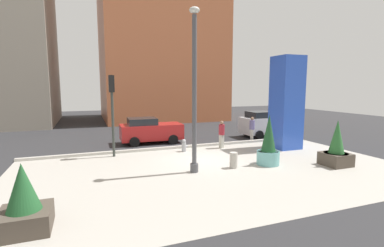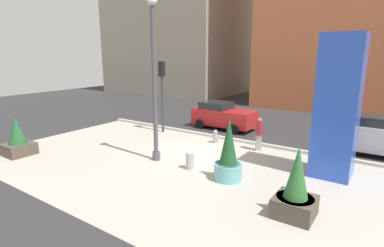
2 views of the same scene
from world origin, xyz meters
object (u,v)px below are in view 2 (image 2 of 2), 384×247
potted_plant_near_right (296,190)px  fire_hydrant (215,137)px  potted_plant_mid_plaza (18,140)px  art_pillar_blue (338,107)px  pedestrian_crossing (327,136)px  lamp_post (154,86)px  pedestrian_by_curb (259,133)px  car_curb_east (223,116)px  traffic_light_corner (162,85)px  concrete_bollard (190,161)px  potted_plant_curbside (228,156)px  car_intersection (378,136)px

potted_plant_near_right → fire_hydrant: bearing=137.7°
potted_plant_mid_plaza → art_pillar_blue: bearing=24.3°
pedestrian_crossing → lamp_post: bearing=-140.2°
pedestrian_by_curb → pedestrian_crossing: bearing=23.0°
car_curb_east → traffic_light_corner: bearing=-131.8°
fire_hydrant → concrete_bollard: 4.14m
potted_plant_curbside → concrete_bollard: size_ratio=3.30×
lamp_post → potted_plant_mid_plaza: (-6.04, -3.24, -2.72)m
fire_hydrant → traffic_light_corner: size_ratio=0.17×
potted_plant_near_right → fire_hydrant: potted_plant_near_right is taller
lamp_post → art_pillar_blue: bearing=20.7°
fire_hydrant → art_pillar_blue: bearing=-11.7°
fire_hydrant → pedestrian_by_curb: 2.56m
lamp_post → car_curb_east: 7.62m
potted_plant_mid_plaza → traffic_light_corner: size_ratio=0.42×
potted_plant_curbside → pedestrian_crossing: bearing=64.9°
fire_hydrant → traffic_light_corner: (-3.96, 0.24, 2.61)m
potted_plant_mid_plaza → fire_hydrant: (6.91, 7.19, -0.37)m
potted_plant_mid_plaza → potted_plant_curbside: (9.86, 3.12, 0.24)m
art_pillar_blue → traffic_light_corner: art_pillar_blue is taller
fire_hydrant → car_intersection: bearing=19.4°
potted_plant_mid_plaza → car_intersection: bearing=34.3°
art_pillar_blue → fire_hydrant: bearing=168.3°
art_pillar_blue → potted_plant_curbside: bearing=-139.1°
concrete_bollard → fire_hydrant: bearing=105.1°
art_pillar_blue → pedestrian_crossing: art_pillar_blue is taller
traffic_light_corner → pedestrian_by_curb: (6.45, -0.16, -2.03)m
potted_plant_near_right → car_intersection: size_ratio=0.56×
potted_plant_mid_plaza → pedestrian_crossing: size_ratio=1.09×
car_intersection → potted_plant_curbside: bearing=-124.2°
traffic_light_corner → pedestrian_by_curb: size_ratio=2.57×
potted_plant_near_right → fire_hydrant: 7.99m
concrete_bollard → traffic_light_corner: size_ratio=0.17×
car_intersection → pedestrian_by_curb: bearing=-152.8°
fire_hydrant → pedestrian_crossing: bearing=13.8°
potted_plant_mid_plaza → pedestrian_crossing: (12.39, 8.53, 0.20)m
traffic_light_corner → car_curb_east: 4.52m
pedestrian_crossing → fire_hydrant: bearing=-166.2°
lamp_post → traffic_light_corner: lamp_post is taller
lamp_post → car_curb_east: lamp_post is taller
car_curb_east → pedestrian_crossing: bearing=-15.4°
pedestrian_by_curb → pedestrian_crossing: size_ratio=1.01×
potted_plant_mid_plaza → fire_hydrant: size_ratio=2.47×
pedestrian_crossing → potted_plant_near_right: bearing=-86.4°
art_pillar_blue → pedestrian_by_curb: size_ratio=3.28×
traffic_light_corner → potted_plant_mid_plaza: bearing=-111.7°
potted_plant_curbside → car_curb_east: bearing=120.2°
art_pillar_blue → traffic_light_corner: size_ratio=1.28×
fire_hydrant → car_curb_east: size_ratio=0.18×
potted_plant_curbside → fire_hydrant: (-2.94, 4.07, -0.62)m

